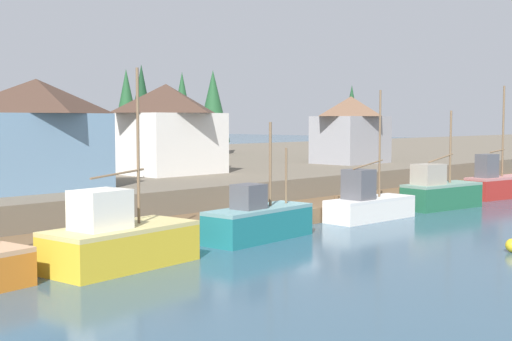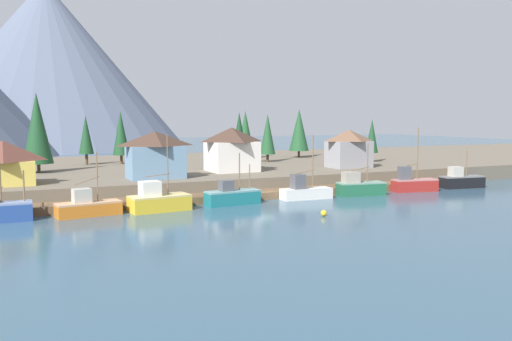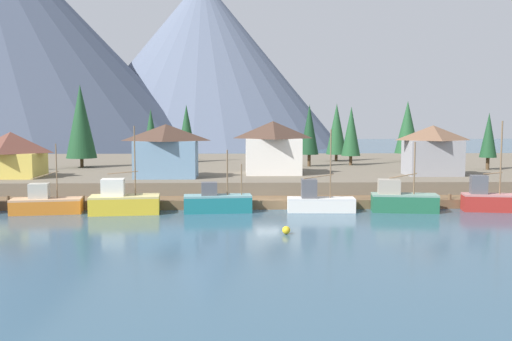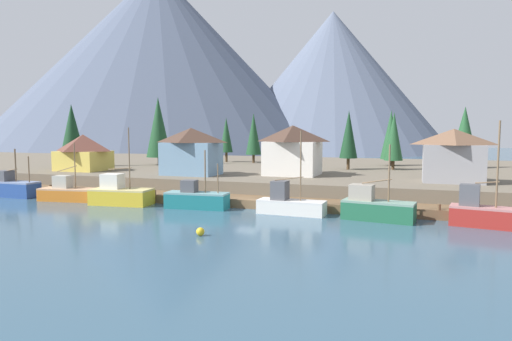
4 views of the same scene
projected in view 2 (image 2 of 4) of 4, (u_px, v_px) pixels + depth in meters
The scene contains 24 objects.
ground_plane at pixel (213, 186), 90.37m from camera, with size 400.00×400.00×1.00m, color #335166.
dock at pixel (259, 195), 74.02m from camera, with size 80.00×4.00×1.60m.
shoreline_bank at pixel (191, 170), 101.02m from camera, with size 400.00×56.00×2.50m, color #665B4C.
mountain_central_peak at pixel (47, 65), 200.60m from camera, with size 101.57×101.57×61.34m, color slate.
fishing_boat_orange at pixel (88, 207), 60.68m from camera, with size 7.38×3.47×7.29m.
fishing_boat_yellow at pixel (158, 201), 63.83m from camera, with size 7.40×3.90×9.12m.
fishing_boat_teal at pixel (232, 196), 68.45m from camera, with size 7.26×2.89×6.60m.
fishing_boat_white at pixel (305, 191), 73.12m from camera, with size 7.20×2.64×8.74m.
fishing_boat_green at pixel (359, 187), 76.48m from camera, with size 7.11×3.39×7.43m.
fishing_boat_red at pixel (413, 183), 80.66m from camera, with size 7.11×3.35×9.63m.
fishing_boat_black at pixel (461, 181), 84.76m from camera, with size 7.35×3.27×5.90m.
house_yellow at pixel (4, 162), 68.45m from camera, with size 7.62×6.18×5.71m.
house_blue at pixel (155, 154), 75.90m from camera, with size 8.02×5.43×6.68m.
house_white at pixel (232, 149), 85.87m from camera, with size 7.60×7.09×7.04m.
house_grey at pixel (349, 148), 92.20m from camera, with size 7.18×5.19×6.50m.
conifer_near_left at pixel (372, 136), 103.63m from camera, with size 2.43×2.43×8.26m.
conifer_near_right at pixel (121, 133), 99.18m from camera, with size 3.07×3.07×9.76m.
conifer_mid_right at pixel (37, 128), 83.13m from camera, with size 4.55×4.55×12.52m.
conifer_back_left at pixel (86, 135), 97.28m from camera, with size 2.65×2.65×9.03m.
conifer_back_right at pixel (239, 133), 98.78m from camera, with size 2.88×2.88×9.57m.
conifer_centre at pixel (268, 134), 103.67m from camera, with size 3.00×3.00×9.29m.
conifer_far_left at pixel (245, 132), 111.28m from camera, with size 3.57×3.57×10.00m.
conifer_far_right at pixel (299, 130), 114.91m from camera, with size 4.22×4.22×10.39m.
channel_buoy at pixel (324, 213), 60.53m from camera, with size 0.70×0.70×0.70m, color gold.
Camera 2 is at (-31.28, -64.32, 11.19)m, focal length 37.57 mm.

